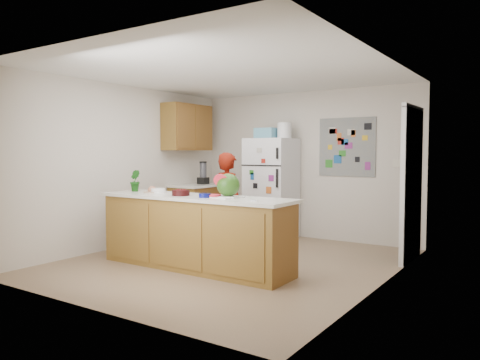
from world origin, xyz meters
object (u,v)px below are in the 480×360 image
Objects in this scene: cherry_bowl at (181,193)px; person at (228,202)px; refrigerator at (271,188)px; watermelon at (228,185)px.

person is at bearing 93.57° from cherry_bowl.
watermelon is (0.74, -2.34, 0.22)m from refrigerator.
cherry_bowl is (-0.65, -0.12, -0.12)m from watermelon.
refrigerator reaches higher than cherry_bowl.
person reaches higher than cherry_bowl.
watermelon is (0.72, -1.03, 0.34)m from person.
watermelon is at bearing 10.18° from cherry_bowl.
person is at bearing 124.98° from watermelon.
refrigerator is at bearing 92.14° from cherry_bowl.
refrigerator is 1.16× the size of person.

